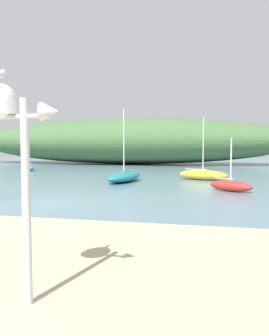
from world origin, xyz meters
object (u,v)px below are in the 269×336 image
object	(u,v)px
mast_structure	(8,122)
sailboat_off_point	(231,186)
sailboat_centre_water	(203,175)
sailboat_west_reach	(28,167)
sailboat_inner_mooring	(124,177)

from	to	relation	value
mast_structure	sailboat_off_point	distance (m)	14.93
sailboat_centre_water	sailboat_off_point	world-z (taller)	sailboat_centre_water
mast_structure	sailboat_west_reach	xyz separation A→B (m)	(-14.87, 25.74, -2.41)
sailboat_west_reach	sailboat_centre_water	bearing A→B (deg)	-17.81
sailboat_inner_mooring	sailboat_off_point	xyz separation A→B (m)	(6.84, -3.48, -0.04)
sailboat_off_point	sailboat_west_reach	bearing A→B (deg)	148.54
sailboat_centre_water	sailboat_inner_mooring	bearing A→B (deg)	-154.88
sailboat_centre_water	sailboat_west_reach	size ratio (longest dim) A/B	1.51
sailboat_west_reach	sailboat_inner_mooring	size ratio (longest dim) A/B	0.61
sailboat_west_reach	sailboat_inner_mooring	distance (m)	14.55
sailboat_inner_mooring	sailboat_off_point	distance (m)	7.67
sailboat_west_reach	sailboat_off_point	bearing A→B (deg)	-31.46
mast_structure	sailboat_centre_water	size ratio (longest dim) A/B	0.67
mast_structure	sailboat_centre_water	distance (m)	20.44
sailboat_inner_mooring	sailboat_off_point	world-z (taller)	sailboat_inner_mooring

